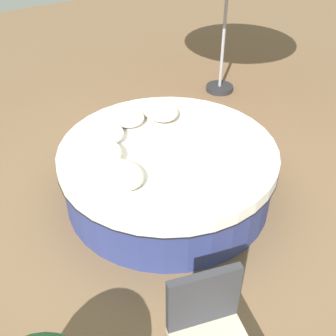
{
  "coord_description": "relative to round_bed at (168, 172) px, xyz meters",
  "views": [
    {
      "loc": [
        3.12,
        -1.93,
        3.15
      ],
      "look_at": [
        0.0,
        0.0,
        0.39
      ],
      "focal_mm": 45.19,
      "sensor_mm": 36.0,
      "label": 1
    }
  ],
  "objects": [
    {
      "name": "patio_chair",
      "position": [
        1.87,
        -0.83,
        0.23
      ],
      "size": [
        0.61,
        0.62,
        0.98
      ],
      "rotation": [
        0.0,
        0.0,
        4.47
      ],
      "color": "#333338",
      "rests_on": "ground_plane"
    },
    {
      "name": "throw_pillow_1",
      "position": [
        -0.69,
        -0.13,
        0.4
      ],
      "size": [
        0.45,
        0.38,
        0.17
      ],
      "primitive_type": "ellipsoid",
      "color": "silver",
      "rests_on": "round_bed"
    },
    {
      "name": "throw_pillow_0",
      "position": [
        -0.6,
        0.26,
        0.42
      ],
      "size": [
        0.51,
        0.39,
        0.2
      ],
      "primitive_type": "ellipsoid",
      "color": "beige",
      "rests_on": "round_bed"
    },
    {
      "name": "round_bed",
      "position": [
        0.0,
        0.0,
        0.0
      ],
      "size": [
        2.33,
        2.33,
        0.65
      ],
      "color": "navy",
      "rests_on": "ground_plane"
    },
    {
      "name": "throw_pillow_4",
      "position": [
        0.25,
        -0.65,
        0.4
      ],
      "size": [
        0.48,
        0.38,
        0.17
      ],
      "primitive_type": "ellipsoid",
      "color": "beige",
      "rests_on": "round_bed"
    },
    {
      "name": "ground_plane",
      "position": [
        0.0,
        0.0,
        -0.33
      ],
      "size": [
        16.0,
        16.0,
        0.0
      ],
      "primitive_type": "plane",
      "color": "brown"
    },
    {
      "name": "throw_pillow_2",
      "position": [
        -0.49,
        -0.47,
        0.42
      ],
      "size": [
        0.44,
        0.35,
        0.2
      ],
      "primitive_type": "ellipsoid",
      "color": "white",
      "rests_on": "round_bed"
    },
    {
      "name": "throw_pillow_3",
      "position": [
        -0.15,
        -0.66,
        0.43
      ],
      "size": [
        0.44,
        0.36,
        0.22
      ],
      "primitive_type": "ellipsoid",
      "color": "beige",
      "rests_on": "round_bed"
    }
  ]
}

